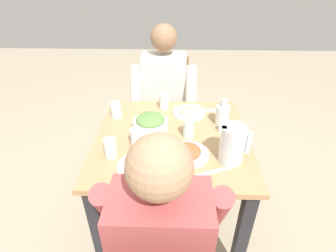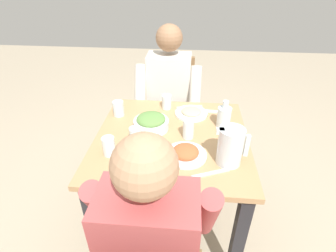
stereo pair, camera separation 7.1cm
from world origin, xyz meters
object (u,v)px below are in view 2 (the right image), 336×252
Objects in this scene: diner_near at (154,236)px; diner_far at (168,99)px; water_pitcher at (230,146)px; water_glass_near_left at (188,129)px; water_glass_far_right at (109,146)px; oil_carafe at (224,118)px; plate_rice_curry at (186,153)px; dining_table at (171,154)px; water_glass_far_left at (119,109)px; water_glass_by_pitcher at (135,136)px; plate_beans at (191,112)px; plate_fries at (136,163)px; chair_far at (170,104)px; water_glass_center at (167,102)px; salad_bowl at (151,122)px; salt_shaker at (222,129)px.

diner_near is 1.00× the size of diner_far.
water_pitcher is 1.73× the size of water_glass_near_left.
oil_carafe is at bearing 28.25° from water_glass_far_right.
water_glass_far_right is (-0.38, -0.02, 0.03)m from plate_rice_curry.
water_pitcher reaches higher than dining_table.
water_glass_by_pitcher is at bearing -60.44° from water_glass_far_left.
water_glass_far_right is (-0.59, 0.01, -0.05)m from water_pitcher.
diner_near is at bearing -98.82° from plate_beans.
diner_far reaches higher than plate_fries.
dining_table is 0.31m from plate_beans.
plate_rice_curry is at bearing 172.42° from water_pitcher.
chair_far is at bearing 101.69° from water_glass_near_left.
plate_rice_curry is at bearing -73.92° from water_glass_center.
water_glass_far_left is (-0.22, 0.13, 0.01)m from salad_bowl.
water_glass_center is at bearing 100.09° from dining_table.
diner_near is 0.53m from water_glass_by_pitcher.
diner_near is at bearing -88.03° from chair_far.
water_glass_near_left is 0.67× the size of oil_carafe.
dining_table is 0.37m from oil_carafe.
diner_far is 0.62m from water_glass_near_left.
salad_bowl is at bearing 131.22° from plate_rice_curry.
water_glass_near_left is (0.44, -0.21, 0.01)m from water_glass_far_left.
diner_near is 0.44m from plate_rice_curry.
water_glass_near_left is (0.28, 0.08, 0.01)m from water_glass_by_pitcher.
chair_far is at bearing 82.54° from water_glass_by_pitcher.
plate_rice_curry is 0.37m from oil_carafe.
water_pitcher reaches higher than water_glass_far_right.
diner_near is 5.77× the size of salad_bowl.
water_glass_by_pitcher is (-0.11, -0.87, 0.26)m from chair_far.
salt_shaker is (0.35, -0.52, 0.10)m from diner_far.
chair_far reaches higher than water_glass_by_pitcher.
water_glass_far_right reaches higher than water_glass_center.
water_glass_far_left is 0.57× the size of oil_carafe.
chair_far is 0.60m from plate_beans.
dining_table is 8.63× the size of water_glass_by_pitcher.
water_pitcher is 0.62m from water_glass_center.
salt_shaker is at bearing -2.16° from salad_bowl.
oil_carafe is at bearing 34.27° from water_glass_near_left.
dining_table is 8.47× the size of water_glass_far_right.
water_pitcher is at bearing -0.87° from water_glass_far_right.
diner_far is at bearing 96.98° from dining_table.
dining_table is 8.97× the size of water_glass_far_left.
water_glass_by_pitcher is at bearing -130.79° from plate_beans.
water_glass_far_right is (-0.23, -0.76, 0.12)m from diner_far.
water_glass_far_left is at bearing 119.56° from water_glass_by_pitcher.
diner_far reaches higher than salt_shaker.
water_glass_far_left is (-0.45, -0.05, 0.03)m from plate_beans.
water_glass_center is (-0.14, 0.49, 0.03)m from plate_rice_curry.
water_glass_center is at bearing 64.46° from water_glass_far_right.
chair_far is 5.30× the size of oil_carafe.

